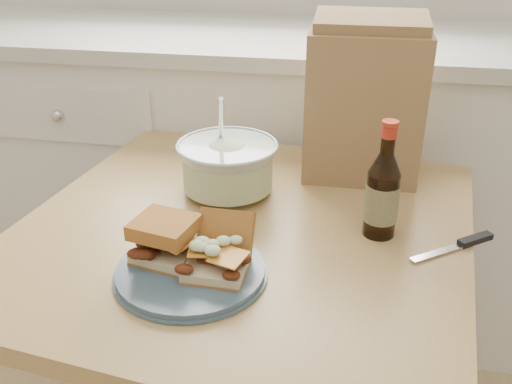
% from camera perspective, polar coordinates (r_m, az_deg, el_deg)
% --- Properties ---
extents(cabinet_run, '(2.50, 0.64, 0.94)m').
position_cam_1_polar(cabinet_run, '(1.93, -0.38, 2.02)').
color(cabinet_run, white).
rests_on(cabinet_run, ground).
extents(dining_table, '(0.97, 0.97, 0.72)m').
position_cam_1_polar(dining_table, '(1.18, -1.27, -7.77)').
color(dining_table, tan).
rests_on(dining_table, ground).
extents(plate, '(0.25, 0.25, 0.02)m').
position_cam_1_polar(plate, '(0.98, -6.53, -7.91)').
color(plate, '#3F5667').
rests_on(plate, dining_table).
extents(sandwich_left, '(0.12, 0.11, 0.07)m').
position_cam_1_polar(sandwich_left, '(0.99, -9.07, -4.64)').
color(sandwich_left, beige).
rests_on(sandwich_left, plate).
extents(sandwich_right, '(0.10, 0.14, 0.09)m').
position_cam_1_polar(sandwich_right, '(0.96, -3.68, -5.95)').
color(sandwich_right, beige).
rests_on(sandwich_right, plate).
extents(coleslaw_bowl, '(0.22, 0.22, 0.22)m').
position_cam_1_polar(coleslaw_bowl, '(1.23, -2.85, 2.37)').
color(coleslaw_bowl, '#B3C1BF').
rests_on(coleslaw_bowl, dining_table).
extents(beer_bottle, '(0.06, 0.06, 0.23)m').
position_cam_1_polar(beer_bottle, '(1.08, 12.52, -0.16)').
color(beer_bottle, black).
rests_on(beer_bottle, dining_table).
extents(knife, '(0.16, 0.13, 0.01)m').
position_cam_1_polar(knife, '(1.13, 20.24, -4.79)').
color(knife, silver).
rests_on(knife, dining_table).
extents(paper_bag, '(0.25, 0.17, 0.33)m').
position_cam_1_polar(paper_bag, '(1.30, 10.75, 8.46)').
color(paper_bag, olive).
rests_on(paper_bag, dining_table).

